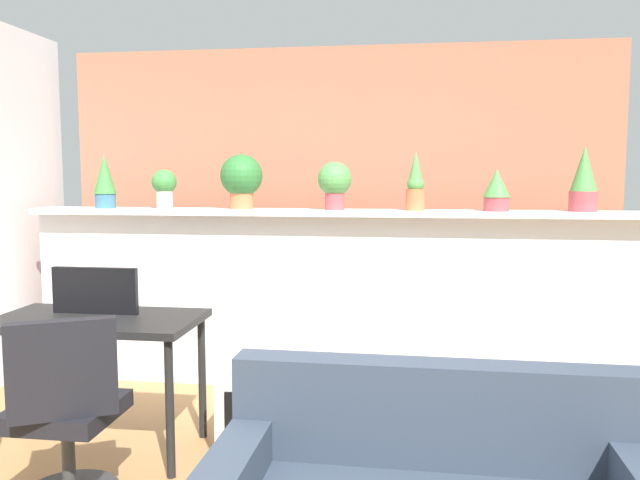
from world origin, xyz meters
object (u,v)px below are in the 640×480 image
Objects in this scene: potted_plant_1 at (164,186)px; side_cube_shelf at (260,406)px; office_chair at (67,429)px; potted_plant_4 at (415,185)px; potted_plant_5 at (497,190)px; tv_monitor at (95,290)px; desk at (97,332)px; potted_plant_2 at (241,178)px; potted_plant_3 at (335,182)px; potted_plant_0 at (105,180)px; potted_plant_6 at (584,180)px.

side_cube_shelf is at bearing -47.73° from potted_plant_1.
side_cube_shelf is (0.70, 0.76, -0.14)m from office_chair.
office_chair is at bearing -130.77° from potted_plant_4.
tv_monitor is at bearing -154.93° from potted_plant_5.
office_chair is at bearing -132.48° from side_cube_shelf.
desk is (-2.24, -1.15, -0.75)m from potted_plant_5.
desk is 1.21× the size of office_chair.
office_chair is (0.17, -0.63, -0.28)m from desk.
potted_plant_2 is at bearing 7.20° from potted_plant_1.
side_cube_shelf is at bearing -105.71° from potted_plant_3.
potted_plant_0 is 1.18× the size of potted_plant_3.
potted_plant_2 is (1.00, 0.06, 0.02)m from potted_plant_0.
side_cube_shelf is (-0.84, -1.02, -1.20)m from potted_plant_4.
potted_plant_0 is 2.11m from side_cube_shelf.
potted_plant_5 is 2.58m from tv_monitor.
desk is 0.71m from office_chair.
potted_plant_0 is 0.77× the size of side_cube_shelf.
potted_plant_5 is at bearing 25.07° from tv_monitor.
potted_plant_6 is 3.11m from tv_monitor.
desk is at bearing 105.02° from office_chair.
office_chair is 1.04m from side_cube_shelf.
potted_plant_4 is 2.58m from office_chair.
potted_plant_0 is at bearing -179.41° from potted_plant_6.
potted_plant_2 is at bearing 177.01° from potted_plant_4.
potted_plant_4 is at bearing 49.23° from office_chair.
potted_plant_4 is 2.13m from tv_monitor.
potted_plant_4 reaches higher than office_chair.
potted_plant_1 reaches higher than side_cube_shelf.
office_chair is (-2.07, -1.78, -1.03)m from potted_plant_5.
potted_plant_3 is at bearing 0.32° from potted_plant_0.
potted_plant_4 is at bearing 179.44° from potted_plant_5.
potted_plant_1 is 0.70× the size of potted_plant_4.
tv_monitor is 1.11m from side_cube_shelf.
potted_plant_4 is (1.77, 0.01, 0.01)m from potted_plant_1.
potted_plant_5 is 2.07m from side_cube_shelf.
potted_plant_1 reaches higher than tv_monitor.
potted_plant_0 is 0.45m from potted_plant_1.
desk is (-1.16, -1.17, -0.80)m from potted_plant_3.
desk is at bearing -111.83° from potted_plant_2.
potted_plant_2 is 1.38× the size of potted_plant_5.
desk is 0.23m from tv_monitor.
potted_plant_4 reaches higher than potted_plant_0.
potted_plant_2 reaches higher than desk.
tv_monitor is (-2.84, -1.11, -0.60)m from potted_plant_6.
tv_monitor is 0.98× the size of side_cube_shelf.
potted_plant_4 is 0.53m from potted_plant_5.
potted_plant_6 is 0.39× the size of desk.
tv_monitor is (-1.21, -1.09, -0.59)m from potted_plant_3.
potted_plant_4 is at bearing 0.17° from potted_plant_1.
potted_plant_1 reaches higher than desk.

